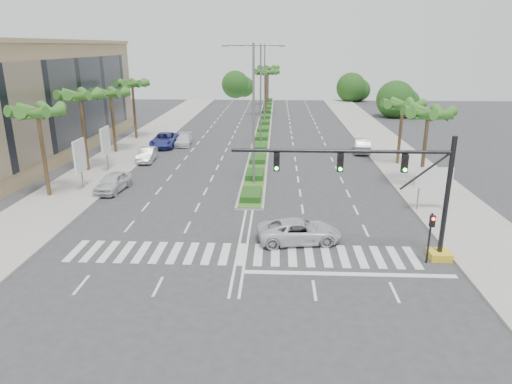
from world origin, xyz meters
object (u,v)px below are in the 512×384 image
car_parked_a (113,182)px  car_parked_c (164,140)px  car_parked_b (147,155)px  car_parked_d (184,140)px  car_crossing (299,231)px  car_right (362,145)px

car_parked_a → car_parked_c: 17.84m
car_parked_a → car_parked_c: car_parked_c is taller
car_parked_b → car_parked_d: size_ratio=0.97×
car_parked_a → car_parked_b: bearing=96.1°
car_parked_a → car_crossing: size_ratio=0.87×
car_parked_d → car_parked_c: bearing=-159.7°
car_parked_b → car_parked_d: car_parked_b is taller
car_parked_b → car_parked_d: 8.69m
car_parked_a → car_parked_d: (2.28, 18.82, -0.12)m
car_parked_b → car_right: bearing=9.6°
car_parked_c → car_right: bearing=-7.1°
car_parked_a → car_right: 28.41m
car_parked_b → car_crossing: size_ratio=0.84×
car_crossing → car_parked_a: bearing=48.7°
car_parked_a → car_crossing: (15.28, -9.79, -0.05)m
car_parked_a → car_parked_d: bearing=89.2°
car_parked_b → car_right: 24.21m
car_parked_b → car_crossing: 25.34m
car_parked_b → car_crossing: bearing=-56.2°
car_parked_a → car_parked_d: 18.96m
car_parked_a → car_parked_c: bearing=95.8°
car_parked_c → car_crossing: bearing=-63.4°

